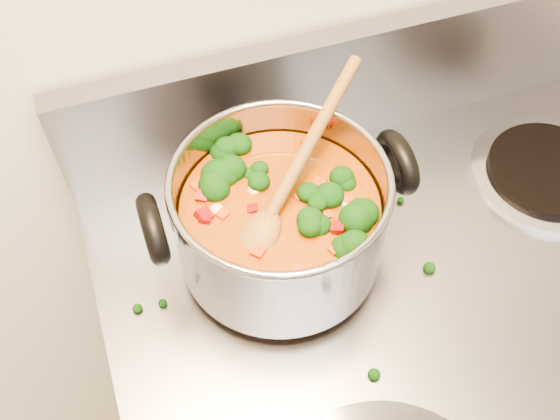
% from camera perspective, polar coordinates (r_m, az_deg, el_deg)
% --- Properties ---
extents(stockpot, '(0.28, 0.23, 0.14)m').
position_cam_1_polar(stockpot, '(0.66, -0.01, -0.70)').
color(stockpot, '#96969D').
rests_on(stockpot, electric_range).
extents(wooden_spoon, '(0.21, 0.19, 0.09)m').
position_cam_1_polar(wooden_spoon, '(0.63, 0.48, 2.03)').
color(wooden_spoon, olive).
rests_on(wooden_spoon, stockpot).
extents(cooktop_crumbs, '(0.31, 0.14, 0.01)m').
position_cam_1_polar(cooktop_crumbs, '(0.68, 5.00, -9.42)').
color(cooktop_crumbs, black).
rests_on(cooktop_crumbs, electric_range).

